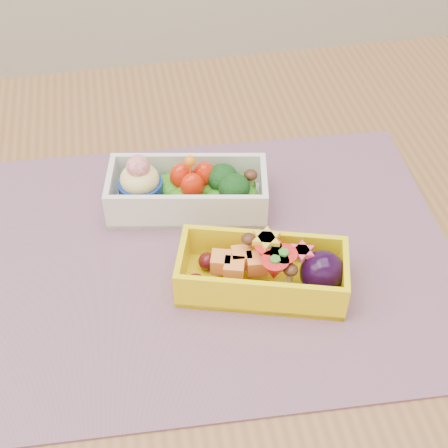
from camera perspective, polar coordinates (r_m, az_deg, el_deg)
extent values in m
cube|color=brown|center=(0.64, 2.37, -5.11)|extent=(1.20, 0.80, 0.04)
cube|color=#8A5F72|center=(0.63, -0.58, -2.90)|extent=(0.48, 0.38, 0.00)
cube|color=silver|center=(0.67, -3.26, 2.96)|extent=(0.17, 0.10, 0.04)
ellipsoid|color=#56AC23|center=(0.67, -3.24, 2.56)|extent=(0.16, 0.09, 0.02)
cylinder|color=navy|center=(0.67, -7.38, 2.80)|extent=(0.05, 0.05, 0.03)
sphere|color=red|center=(0.65, -7.66, 5.09)|extent=(0.02, 0.02, 0.02)
ellipsoid|color=red|center=(0.67, -3.78, 4.24)|extent=(0.03, 0.02, 0.03)
ellipsoid|color=red|center=(0.66, -2.83, 3.37)|extent=(0.03, 0.02, 0.03)
ellipsoid|color=red|center=(0.67, -1.78, 4.35)|extent=(0.03, 0.02, 0.03)
sphere|color=orange|center=(0.65, -3.05, 5.61)|extent=(0.01, 0.01, 0.01)
ellipsoid|color=black|center=(0.67, -0.12, 4.14)|extent=(0.03, 0.03, 0.03)
ellipsoid|color=black|center=(0.65, 0.90, 3.27)|extent=(0.03, 0.03, 0.03)
ellipsoid|color=#3F2111|center=(0.66, 2.39, 4.40)|extent=(0.01, 0.01, 0.01)
cube|color=yellow|center=(0.59, 3.41, -4.25)|extent=(0.17, 0.11, 0.04)
ellipsoid|color=#4B0E13|center=(0.60, 0.29, -4.72)|extent=(0.09, 0.06, 0.02)
cube|color=orange|center=(0.59, 1.25, -3.45)|extent=(0.05, 0.04, 0.02)
cone|color=red|center=(0.59, 3.87, -2.71)|extent=(0.03, 0.03, 0.03)
cone|color=red|center=(0.58, 5.25, -3.46)|extent=(0.03, 0.03, 0.03)
cone|color=red|center=(0.58, 4.50, -4.08)|extent=(0.03, 0.03, 0.03)
cylinder|color=yellow|center=(0.58, 3.79, -1.33)|extent=(0.03, 0.03, 0.01)
cylinder|color=#E53F5B|center=(0.58, 6.95, -2.45)|extent=(0.03, 0.03, 0.01)
ellipsoid|color=#3F2111|center=(0.60, 2.15, -2.31)|extent=(0.01, 0.01, 0.01)
ellipsoid|color=#3F2111|center=(0.58, 5.91, -4.56)|extent=(0.01, 0.01, 0.01)
ellipsoid|color=black|center=(0.59, 8.73, -4.30)|extent=(0.04, 0.04, 0.04)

